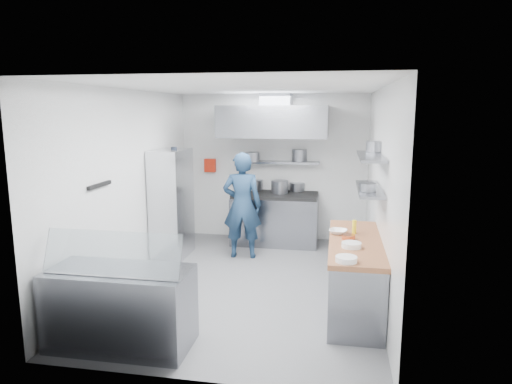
% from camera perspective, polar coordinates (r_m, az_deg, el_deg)
% --- Properties ---
extents(floor, '(5.00, 5.00, 0.00)m').
position_cam_1_polar(floor, '(6.82, -0.90, -11.29)').
color(floor, '#4F4F51').
rests_on(floor, ground).
extents(ceiling, '(5.00, 5.00, 0.00)m').
position_cam_1_polar(ceiling, '(6.35, -0.98, 12.92)').
color(ceiling, silver).
rests_on(ceiling, wall_back).
extents(wall_back, '(3.60, 2.80, 0.02)m').
position_cam_1_polar(wall_back, '(8.88, 2.16, 3.09)').
color(wall_back, white).
rests_on(wall_back, floor).
extents(wall_front, '(3.60, 2.80, 0.02)m').
position_cam_1_polar(wall_front, '(4.07, -7.72, -5.54)').
color(wall_front, white).
rests_on(wall_front, floor).
extents(wall_left, '(2.80, 5.00, 0.02)m').
position_cam_1_polar(wall_left, '(7.01, -15.54, 0.81)').
color(wall_left, white).
rests_on(wall_left, floor).
extents(wall_right, '(2.80, 5.00, 0.02)m').
position_cam_1_polar(wall_right, '(6.35, 15.21, -0.12)').
color(wall_right, white).
rests_on(wall_right, floor).
extents(gas_range, '(1.60, 0.80, 0.90)m').
position_cam_1_polar(gas_range, '(8.65, 2.40, -3.50)').
color(gas_range, gray).
rests_on(gas_range, floor).
extents(cooktop, '(1.57, 0.78, 0.06)m').
position_cam_1_polar(cooktop, '(8.55, 2.43, -0.38)').
color(cooktop, black).
rests_on(cooktop, gas_range).
extents(stock_pot_left, '(0.31, 0.31, 0.20)m').
position_cam_1_polar(stock_pot_left, '(8.92, -0.15, 0.93)').
color(stock_pot_left, slate).
rests_on(stock_pot_left, cooktop).
extents(stock_pot_mid, '(0.32, 0.32, 0.24)m').
position_cam_1_polar(stock_pot_mid, '(8.56, 2.97, 0.66)').
color(stock_pot_mid, slate).
rests_on(stock_pot_mid, cooktop).
extents(stock_pot_right, '(0.29, 0.29, 0.16)m').
position_cam_1_polar(stock_pot_right, '(8.82, 5.15, 0.65)').
color(stock_pot_right, slate).
rests_on(stock_pot_right, cooktop).
extents(over_range_shelf, '(1.60, 0.30, 0.04)m').
position_cam_1_polar(over_range_shelf, '(8.70, 2.67, 3.73)').
color(over_range_shelf, gray).
rests_on(over_range_shelf, wall_back).
extents(shelf_pot_a, '(0.26, 0.26, 0.18)m').
position_cam_1_polar(shelf_pot_a, '(8.60, -0.45, 4.41)').
color(shelf_pot_a, slate).
rests_on(shelf_pot_a, over_range_shelf).
extents(shelf_pot_b, '(0.29, 0.29, 0.22)m').
position_cam_1_polar(shelf_pot_b, '(8.77, 5.44, 4.61)').
color(shelf_pot_b, slate).
rests_on(shelf_pot_b, over_range_shelf).
extents(extractor_hood, '(1.90, 1.15, 0.55)m').
position_cam_1_polar(extractor_hood, '(8.23, 2.33, 8.81)').
color(extractor_hood, gray).
rests_on(extractor_hood, wall_back).
extents(hood_duct, '(0.55, 0.55, 0.24)m').
position_cam_1_polar(hood_duct, '(8.45, 2.56, 11.42)').
color(hood_duct, slate).
rests_on(hood_duct, extractor_hood).
extents(red_firebox, '(0.22, 0.10, 0.26)m').
position_cam_1_polar(red_firebox, '(9.08, -5.75, 3.33)').
color(red_firebox, red).
rests_on(red_firebox, wall_back).
extents(chef, '(0.70, 0.50, 1.81)m').
position_cam_1_polar(chef, '(7.74, -1.74, -1.68)').
color(chef, '#172D47').
rests_on(chef, floor).
extents(wire_rack, '(0.50, 0.90, 1.85)m').
position_cam_1_polar(wire_rack, '(7.90, -10.47, -1.46)').
color(wire_rack, silver).
rests_on(wire_rack, floor).
extents(rack_bin_a, '(0.14, 0.18, 0.16)m').
position_cam_1_polar(rack_bin_a, '(7.95, -10.37, -2.30)').
color(rack_bin_a, white).
rests_on(rack_bin_a, wire_rack).
extents(rack_bin_b, '(0.14, 0.19, 0.16)m').
position_cam_1_polar(rack_bin_b, '(8.08, -9.89, 1.52)').
color(rack_bin_b, yellow).
rests_on(rack_bin_b, wire_rack).
extents(rack_jar, '(0.10, 0.10, 0.18)m').
position_cam_1_polar(rack_jar, '(7.80, -10.21, 4.90)').
color(rack_jar, black).
rests_on(rack_jar, wire_rack).
extents(knife_strip, '(0.04, 0.55, 0.05)m').
position_cam_1_polar(knife_strip, '(6.18, -18.98, 0.82)').
color(knife_strip, black).
rests_on(knife_strip, wall_left).
extents(prep_counter_base, '(0.62, 2.00, 0.84)m').
position_cam_1_polar(prep_counter_base, '(6.01, 12.17, -10.29)').
color(prep_counter_base, gray).
rests_on(prep_counter_base, floor).
extents(prep_counter_top, '(0.65, 2.04, 0.06)m').
position_cam_1_polar(prep_counter_top, '(5.87, 12.34, -6.16)').
color(prep_counter_top, brown).
rests_on(prep_counter_top, prep_counter_base).
extents(plate_stack_a, '(0.23, 0.23, 0.06)m').
position_cam_1_polar(plate_stack_a, '(5.01, 11.22, -8.24)').
color(plate_stack_a, white).
rests_on(plate_stack_a, prep_counter_top).
extents(plate_stack_b, '(0.23, 0.23, 0.06)m').
position_cam_1_polar(plate_stack_b, '(5.53, 11.84, -6.50)').
color(plate_stack_b, white).
rests_on(plate_stack_b, prep_counter_top).
extents(copper_pan, '(0.17, 0.17, 0.06)m').
position_cam_1_polar(copper_pan, '(5.87, 11.48, -5.51)').
color(copper_pan, '#D0683A').
rests_on(copper_pan, prep_counter_top).
extents(squeeze_bottle, '(0.06, 0.06, 0.18)m').
position_cam_1_polar(squeeze_bottle, '(6.13, 12.19, -4.28)').
color(squeeze_bottle, yellow).
rests_on(squeeze_bottle, prep_counter_top).
extents(mixing_bowl, '(0.28, 0.28, 0.06)m').
position_cam_1_polar(mixing_bowl, '(6.09, 10.23, -4.89)').
color(mixing_bowl, white).
rests_on(mixing_bowl, prep_counter_top).
extents(wall_shelf_lower, '(0.30, 1.30, 0.04)m').
position_cam_1_polar(wall_shelf_lower, '(6.03, 13.98, 0.36)').
color(wall_shelf_lower, gray).
rests_on(wall_shelf_lower, wall_right).
extents(wall_shelf_upper, '(0.30, 1.30, 0.04)m').
position_cam_1_polar(wall_shelf_upper, '(5.97, 14.16, 4.33)').
color(wall_shelf_upper, gray).
rests_on(wall_shelf_upper, wall_right).
extents(shelf_pot_c, '(0.20, 0.20, 0.10)m').
position_cam_1_polar(shelf_pot_c, '(5.73, 13.82, 0.58)').
color(shelf_pot_c, slate).
rests_on(shelf_pot_c, wall_shelf_lower).
extents(shelf_pot_d, '(0.28, 0.28, 0.14)m').
position_cam_1_polar(shelf_pot_d, '(6.46, 14.84, 5.53)').
color(shelf_pot_d, slate).
rests_on(shelf_pot_d, wall_shelf_upper).
extents(display_case, '(1.50, 0.70, 0.85)m').
position_cam_1_polar(display_case, '(5.21, -16.56, -13.72)').
color(display_case, gray).
rests_on(display_case, floor).
extents(display_glass, '(1.47, 0.19, 0.42)m').
position_cam_1_polar(display_glass, '(4.88, -17.57, -7.30)').
color(display_glass, silver).
rests_on(display_glass, display_case).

